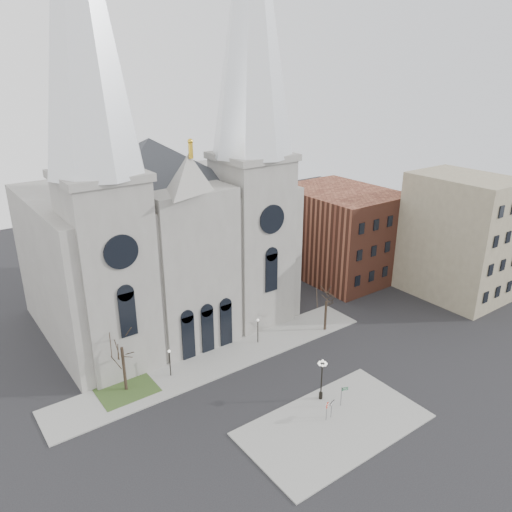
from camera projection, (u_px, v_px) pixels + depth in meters
ground at (277, 410)px, 50.05m from camera, size 160.00×160.00×0.00m
sidewalk_near at (334, 425)px, 47.90m from camera, size 18.00×10.00×0.14m
sidewalk_far at (219, 360)px, 58.32m from camera, size 40.00×6.00×0.14m
grass_patch at (126, 390)px, 53.03m from camera, size 6.00×5.00×0.18m
cathedral at (163, 187)px, 60.64m from camera, size 33.00×26.66×54.00m
bg_building_brick at (339, 233)px, 80.59m from camera, size 14.00×18.00×14.00m
bg_building_tan at (458, 237)px, 72.20m from camera, size 10.00×14.00×18.00m
tree_left at (121, 345)px, 51.05m from camera, size 3.20×3.20×7.50m
tree_right at (326, 299)px, 63.46m from camera, size 3.20×3.20×6.00m
ped_lamp_left at (170, 358)px, 54.59m from camera, size 0.32×0.32×3.26m
ped_lamp_right at (258, 327)px, 61.18m from camera, size 0.32×0.32×3.26m
stop_sign at (327, 407)px, 47.88m from camera, size 0.77×0.08×2.13m
globe_lamp at (322, 374)px, 50.51m from camera, size 1.06×1.06×4.66m
one_way_sign at (332, 406)px, 48.39m from camera, size 0.80×0.30×1.90m
street_name_sign at (342, 394)px, 50.06m from camera, size 0.66×0.31×2.20m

